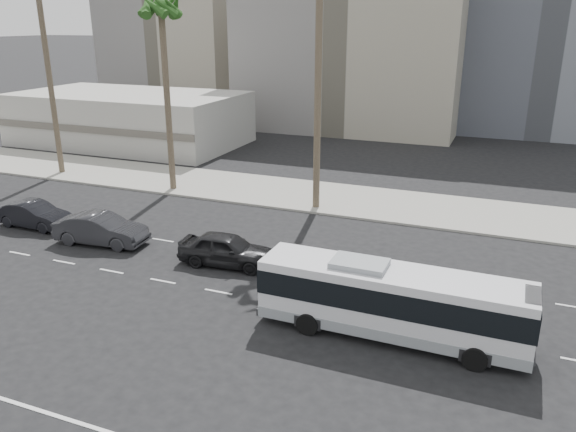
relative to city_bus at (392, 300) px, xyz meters
The scene contains 11 objects.
ground 2.74m from the city_bus, 158.76° to the left, with size 700.00×700.00×0.00m, color black.
sidewalk_north 16.51m from the city_bus, 97.31° to the left, with size 120.00×7.00×0.15m, color gray.
commercial_low 41.82m from the city_bus, 140.13° to the left, with size 22.00×12.16×5.00m.
midrise_beige_west 48.50m from the city_bus, 107.10° to the left, with size 24.00×18.00×18.00m, color gray.
midrise_gray_center 54.36m from the city_bus, 83.62° to the left, with size 20.00×20.00×26.00m, color #555863.
midrise_beige_far 65.00m from the city_bus, 128.27° to the left, with size 18.00×16.00×15.00m, color gray.
city_bus is the anchor object (origin of this frame).
car_a 9.91m from the city_bus, 157.96° to the left, with size 4.92×1.98×1.68m, color black.
car_b 17.36m from the city_bus, 167.83° to the left, with size 5.19×1.81×1.71m, color #27272A.
car_c 22.89m from the city_bus, 169.06° to the left, with size 4.72×1.64×1.55m, color black.
palm_mid 25.98m from the city_bus, 143.51° to the left, with size 4.42×4.42×13.70m.
Camera 1 is at (5.66, -20.45, 11.83)m, focal length 35.27 mm.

